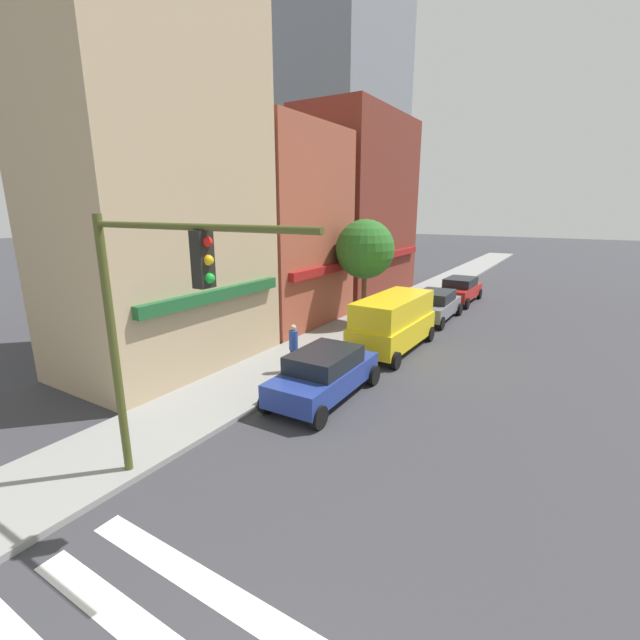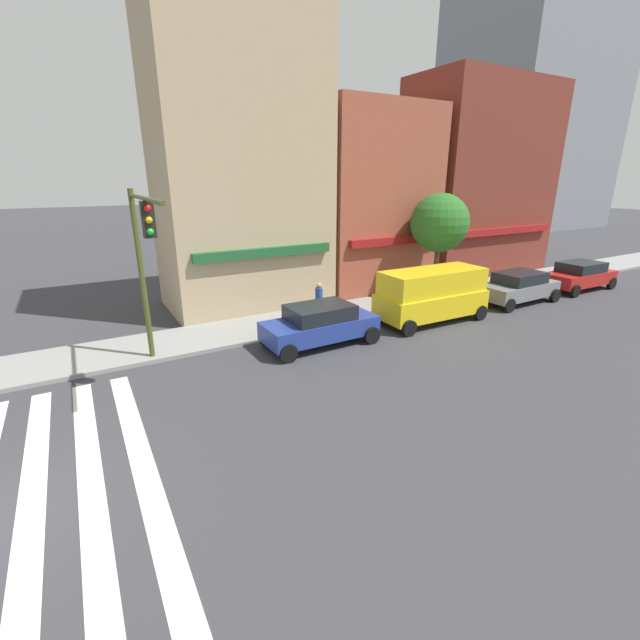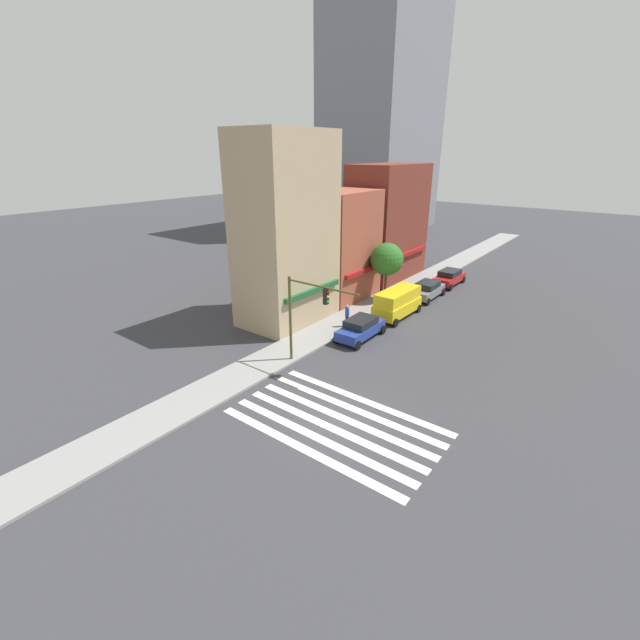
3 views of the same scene
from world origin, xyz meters
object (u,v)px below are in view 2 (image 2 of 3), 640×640
object	(u,v)px
traffic_signal	(144,251)
street_tree	(440,223)
sedan_grey	(519,287)
pedestrian_blue_shirt	(319,302)
sedan_red	(580,275)
van_yellow	(432,293)
sedan_blue	(320,324)

from	to	relation	value
traffic_signal	street_tree	bearing A→B (deg)	9.34
sedan_grey	pedestrian_blue_shirt	xyz separation A→B (m)	(-10.63, 1.92, 0.23)
sedan_red	pedestrian_blue_shirt	bearing A→B (deg)	174.38
traffic_signal	van_yellow	size ratio (longest dim) A/B	1.15
van_yellow	pedestrian_blue_shirt	world-z (taller)	van_yellow
van_yellow	street_tree	distance (m)	4.83
sedan_red	van_yellow	bearing A→B (deg)	-178.76
van_yellow	sedan_grey	bearing A→B (deg)	1.17
sedan_red	street_tree	size ratio (longest dim) A/B	0.84
sedan_blue	pedestrian_blue_shirt	bearing A→B (deg)	60.49
pedestrian_blue_shirt	sedan_blue	bearing A→B (deg)	88.31
van_yellow	street_tree	xyz separation A→B (m)	(2.92, 2.80, 2.64)
pedestrian_blue_shirt	street_tree	size ratio (longest dim) A/B	0.34
traffic_signal	pedestrian_blue_shirt	distance (m)	7.67
sedan_grey	pedestrian_blue_shirt	distance (m)	10.80
sedan_red	pedestrian_blue_shirt	xyz separation A→B (m)	(-16.00, 1.92, 0.23)
van_yellow	pedestrian_blue_shirt	xyz separation A→B (m)	(-4.62, 1.92, -0.21)
sedan_grey	sedan_blue	bearing A→B (deg)	178.81
traffic_signal	street_tree	xyz separation A→B (m)	(14.45, 2.38, -0.11)
van_yellow	street_tree	bearing A→B (deg)	44.94
van_yellow	sedan_red	bearing A→B (deg)	1.17
traffic_signal	sedan_blue	size ratio (longest dim) A/B	1.31
sedan_blue	van_yellow	size ratio (longest dim) A/B	0.88
street_tree	sedan_grey	bearing A→B (deg)	-42.25
traffic_signal	sedan_red	world-z (taller)	traffic_signal
sedan_blue	sedan_red	xyz separation A→B (m)	(17.05, 0.00, 0.00)
street_tree	sedan_blue	bearing A→B (deg)	-161.96
sedan_red	street_tree	world-z (taller)	street_tree
traffic_signal	pedestrian_blue_shirt	bearing A→B (deg)	12.27
traffic_signal	van_yellow	distance (m)	11.86
sedan_red	street_tree	bearing A→B (deg)	162.91
van_yellow	sedan_grey	world-z (taller)	van_yellow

